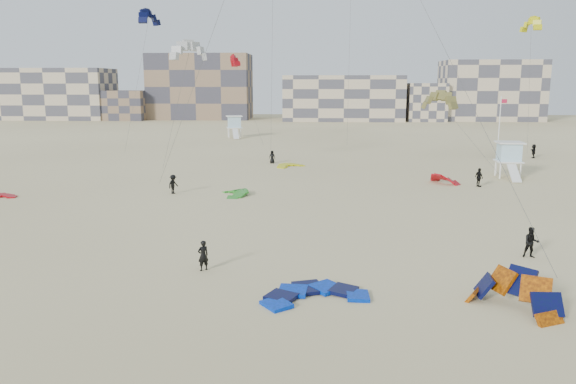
# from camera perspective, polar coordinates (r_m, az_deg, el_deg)

# --- Properties ---
(ground) EXTENTS (320.00, 320.00, 0.00)m
(ground) POSITION_cam_1_polar(r_m,az_deg,el_deg) (27.75, -5.50, -10.09)
(ground) COLOR beige
(ground) RESTS_ON ground
(kite_ground_blue) EXTENTS (5.91, 6.05, 0.79)m
(kite_ground_blue) POSITION_cam_1_polar(r_m,az_deg,el_deg) (26.97, 2.71, -10.69)
(kite_ground_blue) COLOR #002EED
(kite_ground_blue) RESTS_ON ground
(kite_ground_orange) EXTENTS (6.12, 6.12, 4.31)m
(kite_ground_orange) POSITION_cam_1_polar(r_m,az_deg,el_deg) (27.59, 21.77, -10.99)
(kite_ground_orange) COLOR #DB6402
(kite_ground_orange) RESTS_ON ground
(kite_ground_green) EXTENTS (4.52, 4.36, 1.62)m
(kite_ground_green) POSITION_cam_1_polar(r_m,az_deg,el_deg) (51.19, -5.49, -0.28)
(kite_ground_green) COLOR green
(kite_ground_green) RESTS_ON ground
(kite_ground_red_far) EXTENTS (4.46, 4.41, 2.90)m
(kite_ground_red_far) POSITION_cam_1_polar(r_m,az_deg,el_deg) (59.02, 15.53, 0.87)
(kite_ground_red_far) COLOR #B40E16
(kite_ground_red_far) RESTS_ON ground
(kite_ground_yellow) EXTENTS (4.81, 4.83, 0.88)m
(kite_ground_yellow) POSITION_cam_1_polar(r_m,az_deg,el_deg) (68.27, 0.18, 2.60)
(kite_ground_yellow) COLOR yellow
(kite_ground_yellow) RESTS_ON ground
(kitesurfer_main) EXTENTS (0.73, 0.69, 1.68)m
(kitesurfer_main) POSITION_cam_1_polar(r_m,az_deg,el_deg) (30.74, -8.62, -6.40)
(kitesurfer_main) COLOR black
(kitesurfer_main) RESTS_ON ground
(kitesurfer_b) EXTENTS (0.95, 0.78, 1.81)m
(kitesurfer_b) POSITION_cam_1_polar(r_m,az_deg,el_deg) (35.49, 23.49, -4.73)
(kitesurfer_b) COLOR black
(kitesurfer_b) RESTS_ON ground
(kitesurfer_c) EXTENTS (1.09, 1.30, 1.75)m
(kitesurfer_c) POSITION_cam_1_polar(r_m,az_deg,el_deg) (52.41, -11.58, 0.78)
(kitesurfer_c) COLOR black
(kitesurfer_c) RESTS_ON ground
(kitesurfer_d) EXTENTS (0.83, 1.17, 1.85)m
(kitesurfer_d) POSITION_cam_1_polar(r_m,az_deg,el_deg) (57.86, 18.84, 1.41)
(kitesurfer_d) COLOR black
(kitesurfer_d) RESTS_ON ground
(kitesurfer_e) EXTENTS (0.85, 0.62, 1.62)m
(kitesurfer_e) POSITION_cam_1_polar(r_m,az_deg,el_deg) (71.05, -1.62, 3.58)
(kitesurfer_e) COLOR black
(kitesurfer_e) RESTS_ON ground
(kitesurfer_f) EXTENTS (0.85, 1.80, 1.87)m
(kitesurfer_f) POSITION_cam_1_polar(r_m,az_deg,el_deg) (83.07, 23.68, 3.83)
(kitesurfer_f) COLOR black
(kitesurfer_f) RESTS_ON ground
(kite_fly_grey) EXTENTS (5.36, 5.27, 13.46)m
(kite_fly_grey) POSITION_cam_1_polar(r_m,az_deg,el_deg) (62.18, -10.02, 13.78)
(kite_fly_grey) COLOR silver
(kite_fly_grey) RESTS_ON ground
(kite_fly_olive) EXTENTS (7.85, 7.83, 8.59)m
(kite_fly_olive) POSITION_cam_1_polar(r_m,az_deg,el_deg) (62.85, 15.11, 8.83)
(kite_fly_olive) COLOR brown
(kite_fly_olive) RESTS_ON ground
(kite_fly_yellow) EXTENTS (3.96, 3.96, 17.10)m
(kite_fly_yellow) POSITION_cam_1_polar(r_m,az_deg,el_deg) (77.87, 23.48, 15.25)
(kite_fly_yellow) COLOR yellow
(kite_fly_yellow) RESTS_ON ground
(kite_fly_navy) EXTENTS (4.91, 9.90, 19.23)m
(kite_fly_navy) POSITION_cam_1_polar(r_m,az_deg,el_deg) (82.64, -13.95, 16.74)
(kite_fly_navy) COLOR #060538
(kite_fly_navy) RESTS_ON ground
(kite_fly_red) EXTENTS (7.93, 12.95, 13.89)m
(kite_fly_red) POSITION_cam_1_polar(r_m,az_deg,el_deg) (94.20, -5.42, 13.05)
(kite_fly_red) COLOR #B40E16
(kite_fly_red) RESTS_ON ground
(lifeguard_tower_near) EXTENTS (2.87, 5.31, 3.84)m
(lifeguard_tower_near) POSITION_cam_1_polar(r_m,az_deg,el_deg) (64.66, 21.50, 3.06)
(lifeguard_tower_near) COLOR white
(lifeguard_tower_near) RESTS_ON ground
(lifeguard_tower_far) EXTENTS (3.46, 5.88, 4.05)m
(lifeguard_tower_far) POSITION_cam_1_polar(r_m,az_deg,el_deg) (105.55, -5.47, 6.62)
(lifeguard_tower_far) COLOR white
(lifeguard_tower_far) RESTS_ON ground
(flagpole) EXTENTS (0.70, 0.11, 8.59)m
(flagpole) POSITION_cam_1_polar(r_m,az_deg,el_deg) (66.28, 20.63, 5.56)
(flagpole) COLOR white
(flagpole) RESTS_ON ground
(condo_west_a) EXTENTS (30.00, 15.00, 14.00)m
(condo_west_a) POSITION_cam_1_polar(r_m,az_deg,el_deg) (172.36, -22.42, 9.19)
(condo_west_a) COLOR #C5B191
(condo_west_a) RESTS_ON ground
(condo_west_b) EXTENTS (28.00, 14.00, 18.00)m
(condo_west_b) POSITION_cam_1_polar(r_m,az_deg,el_deg) (163.19, -8.87, 10.52)
(condo_west_b) COLOR #81674E
(condo_west_b) RESTS_ON ground
(condo_mid) EXTENTS (32.00, 16.00, 12.00)m
(condo_mid) POSITION_cam_1_polar(r_m,az_deg,el_deg) (155.74, 5.59, 9.48)
(condo_mid) COLOR #C5B191
(condo_mid) RESTS_ON ground
(condo_east) EXTENTS (26.00, 14.00, 16.00)m
(condo_east) POSITION_cam_1_polar(r_m,az_deg,el_deg) (164.13, 19.88, 9.66)
(condo_east) COLOR #C5B191
(condo_east) RESTS_ON ground
(condo_fill_left) EXTENTS (12.00, 10.00, 8.00)m
(condo_fill_left) POSITION_cam_1_polar(r_m,az_deg,el_deg) (162.94, -16.23, 8.46)
(condo_fill_left) COLOR #81674E
(condo_fill_left) RESTS_ON ground
(condo_fill_right) EXTENTS (10.00, 10.00, 10.00)m
(condo_fill_right) POSITION_cam_1_polar(r_m,az_deg,el_deg) (156.16, 13.80, 8.85)
(condo_fill_right) COLOR #C5B191
(condo_fill_right) RESTS_ON ground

